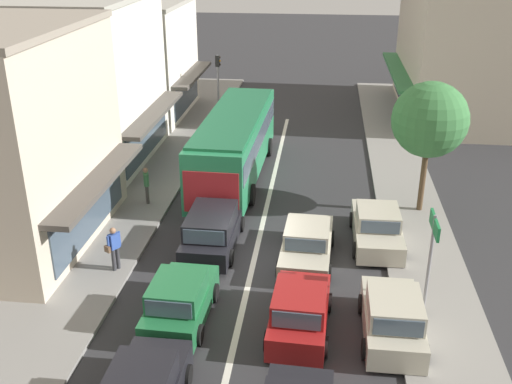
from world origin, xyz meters
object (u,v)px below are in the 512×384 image
(street_tree_right, at_px, (430,120))
(pedestrian_browsing_midblock, at_px, (146,183))
(sedan_adjacent_lane_lead, at_px, (307,245))
(traffic_light_downstreet, at_px, (218,77))
(parked_hatchback_kerb_front, at_px, (393,318))
(hatchback_queue_gap_filler, at_px, (180,301))
(hatchback_queue_far_back, at_px, (300,311))
(pedestrian_with_handbag_near, at_px, (114,246))
(parked_sedan_kerb_second, at_px, (377,227))
(city_bus, at_px, (235,141))
(directional_road_sign, at_px, (432,244))
(wagon_adjacent_lane_trail, at_px, (213,230))

(street_tree_right, height_order, pedestrian_browsing_midblock, street_tree_right)
(sedan_adjacent_lane_lead, bearing_deg, traffic_light_downstreet, 110.31)
(parked_hatchback_kerb_front, xyz_separation_m, traffic_light_downstreet, (-8.80, 20.81, 2.15))
(hatchback_queue_gap_filler, distance_m, street_tree_right, 12.64)
(hatchback_queue_far_back, height_order, pedestrian_with_handbag_near, pedestrian_with_handbag_near)
(traffic_light_downstreet, bearing_deg, pedestrian_browsing_midblock, -94.42)
(parked_sedan_kerb_second, bearing_deg, hatchback_queue_gap_filler, -137.51)
(hatchback_queue_far_back, xyz_separation_m, pedestrian_with_handbag_near, (-6.59, 2.62, 0.36))
(sedan_adjacent_lane_lead, distance_m, hatchback_queue_gap_filler, 5.55)
(sedan_adjacent_lane_lead, xyz_separation_m, traffic_light_downstreet, (-6.13, 16.57, 2.19))
(parked_hatchback_kerb_front, bearing_deg, city_bus, 118.57)
(city_bus, xyz_separation_m, sedan_adjacent_lane_lead, (3.77, -7.59, -1.22))
(hatchback_queue_far_back, bearing_deg, parked_hatchback_kerb_front, -0.08)
(city_bus, bearing_deg, parked_sedan_kerb_second, -42.75)
(directional_road_sign, height_order, street_tree_right, street_tree_right)
(parked_hatchback_kerb_front, bearing_deg, traffic_light_downstreet, 112.93)
(hatchback_queue_far_back, xyz_separation_m, parked_hatchback_kerb_front, (2.72, -0.00, 0.00))
(sedan_adjacent_lane_lead, height_order, parked_sedan_kerb_second, same)
(wagon_adjacent_lane_trail, distance_m, pedestrian_browsing_midblock, 4.89)
(wagon_adjacent_lane_trail, distance_m, street_tree_right, 9.79)
(wagon_adjacent_lane_trail, height_order, parked_hatchback_kerb_front, wagon_adjacent_lane_trail)
(wagon_adjacent_lane_trail, xyz_separation_m, directional_road_sign, (7.31, -3.80, 1.93))
(parked_hatchback_kerb_front, xyz_separation_m, street_tree_right, (1.98, 8.96, 3.39))
(wagon_adjacent_lane_trail, bearing_deg, street_tree_right, 26.52)
(hatchback_queue_gap_filler, xyz_separation_m, pedestrian_with_handbag_near, (-2.91, 2.50, 0.36))
(hatchback_queue_gap_filler, bearing_deg, traffic_light_downstreet, 96.65)
(wagon_adjacent_lane_trail, bearing_deg, pedestrian_with_handbag_near, -143.84)
(hatchback_queue_gap_filler, xyz_separation_m, pedestrian_browsing_midblock, (-3.39, 8.11, 0.36))
(city_bus, xyz_separation_m, parked_hatchback_kerb_front, (6.44, -11.83, -1.17))
(city_bus, xyz_separation_m, hatchback_queue_gap_filler, (0.05, -11.71, -1.17))
(hatchback_queue_gap_filler, height_order, parked_hatchback_kerb_front, same)
(street_tree_right, bearing_deg, parked_hatchback_kerb_front, -102.47)
(wagon_adjacent_lane_trail, xyz_separation_m, hatchback_queue_far_back, (3.53, -4.85, -0.04))
(parked_sedan_kerb_second, bearing_deg, city_bus, 137.25)
(wagon_adjacent_lane_trail, bearing_deg, hatchback_queue_far_back, -53.91)
(parked_sedan_kerb_second, distance_m, directional_road_sign, 5.39)
(city_bus, relative_size, directional_road_sign, 3.03)
(sedan_adjacent_lane_lead, distance_m, wagon_adjacent_lane_trail, 3.63)
(wagon_adjacent_lane_trail, xyz_separation_m, traffic_light_downstreet, (-2.55, 15.96, 2.11))
(hatchback_queue_far_back, relative_size, traffic_light_downstreet, 0.90)
(hatchback_queue_gap_filler, distance_m, parked_hatchback_kerb_front, 6.39)
(pedestrian_browsing_midblock, bearing_deg, wagon_adjacent_lane_trail, -43.77)
(hatchback_queue_far_back, bearing_deg, hatchback_queue_gap_filler, 178.19)
(wagon_adjacent_lane_trail, relative_size, street_tree_right, 0.80)
(street_tree_right, distance_m, pedestrian_browsing_midblock, 12.16)
(pedestrian_with_handbag_near, bearing_deg, wagon_adjacent_lane_trail, 36.16)
(pedestrian_with_handbag_near, bearing_deg, city_bus, 72.74)
(parked_hatchback_kerb_front, bearing_deg, pedestrian_browsing_midblock, 139.92)
(wagon_adjacent_lane_trail, xyz_separation_m, parked_hatchback_kerb_front, (6.25, -4.85, -0.04))
(pedestrian_browsing_midblock, bearing_deg, directional_road_sign, -33.51)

